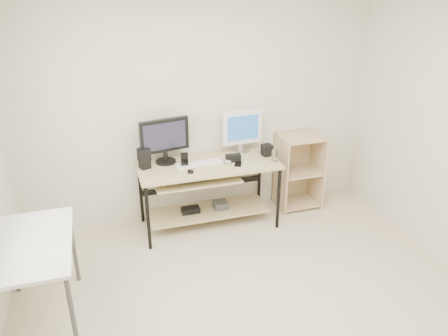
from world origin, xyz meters
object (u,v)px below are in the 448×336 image
(desk, at_px, (206,182))
(shelf_unit, at_px, (297,170))
(white_imac, at_px, (242,128))
(audio_controller, at_px, (184,160))
(side_table, at_px, (32,252))
(black_monitor, at_px, (165,138))

(desk, xyz_separation_m, shelf_unit, (1.18, 0.16, -0.09))
(shelf_unit, relative_size, white_imac, 1.83)
(desk, distance_m, audio_controller, 0.37)
(side_table, relative_size, black_monitor, 1.89)
(desk, bearing_deg, white_imac, 23.06)
(shelf_unit, bearing_deg, desk, -172.23)
(side_table, relative_size, shelf_unit, 1.11)
(black_monitor, xyz_separation_m, white_imac, (0.88, 0.04, 0.01))
(shelf_unit, distance_m, black_monitor, 1.68)
(shelf_unit, height_order, white_imac, white_imac)
(desk, distance_m, shelf_unit, 1.19)
(desk, xyz_separation_m, side_table, (-1.65, -1.06, 0.13))
(side_table, bearing_deg, desk, 32.65)
(shelf_unit, relative_size, audio_controller, 6.06)
(desk, height_order, side_table, same)
(desk, relative_size, side_table, 1.50)
(white_imac, relative_size, audio_controller, 3.31)
(shelf_unit, distance_m, audio_controller, 1.46)
(side_table, height_order, audio_controller, audio_controller)
(audio_controller, bearing_deg, side_table, -140.97)
(audio_controller, bearing_deg, white_imac, 18.37)
(side_table, bearing_deg, black_monitor, 44.23)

